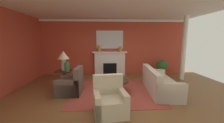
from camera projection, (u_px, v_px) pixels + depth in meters
ground_plane at (115, 95)px, 4.72m from camera, size 9.59×9.59×0.00m
wall_fireplace at (111, 47)px, 7.44m from camera, size 7.98×0.12×2.94m
wall_window at (3, 52)px, 4.62m from camera, size 0.12×6.47×2.94m
ceiling_panel at (115, 6)px, 4.55m from camera, size 7.98×6.47×0.06m
crown_moulding at (112, 20)px, 7.15m from camera, size 7.98×0.08×0.12m
area_rug at (114, 92)px, 4.98m from camera, size 3.00×2.68×0.01m
fireplace at (110, 64)px, 7.37m from camera, size 1.80×0.35×1.25m
mantel_mirror at (110, 40)px, 7.29m from camera, size 1.40×0.04×0.94m
sofa at (159, 84)px, 4.99m from camera, size 1.06×2.16×0.85m
armchair_near_window at (71, 85)px, 4.77m from camera, size 0.82×0.82×0.95m
armchair_facing_fireplace at (110, 102)px, 3.52m from camera, size 0.91×0.91×0.95m
coffee_table at (114, 83)px, 4.93m from camera, size 1.00×1.00×0.45m
side_table at (65, 78)px, 5.36m from camera, size 0.56×0.56×0.70m
table_lamp at (63, 57)px, 5.23m from camera, size 0.44×0.44×0.75m
vase_mantel_right at (120, 49)px, 7.22m from camera, size 0.17×0.17×0.27m
vase_on_side_table at (67, 67)px, 5.17m from camera, size 0.18×0.18×0.34m
vase_mantel_left at (99, 49)px, 7.17m from camera, size 0.17×0.17×0.33m
book_red_cover at (116, 78)px, 5.08m from camera, size 0.28×0.23×0.04m
book_art_folio at (113, 79)px, 4.83m from camera, size 0.24×0.20×0.04m
potted_plant at (162, 67)px, 7.12m from camera, size 0.56×0.56×0.83m
column_white at (184, 48)px, 6.40m from camera, size 0.20×0.20×2.94m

